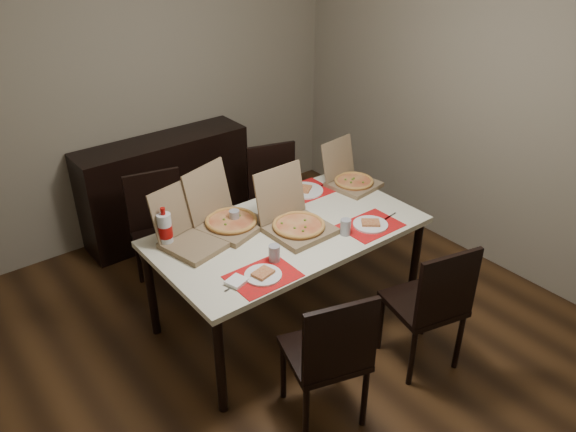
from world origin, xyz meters
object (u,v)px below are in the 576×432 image
object	(u,v)px
soda_bottle	(165,230)
chair_far_right	(276,196)
sideboard	(166,187)
chair_far_left	(160,228)
chair_near_right	(431,302)
pizza_box_center	(295,222)
dip_bowl	(285,209)
chair_near_left	(330,354)
dining_table	(288,237)

from	to	relation	value
soda_bottle	chair_far_right	bearing A→B (deg)	21.56
sideboard	soda_bottle	bearing A→B (deg)	-115.91
chair_far_left	soda_bottle	size ratio (longest dim) A/B	3.36
chair_near_right	pizza_box_center	distance (m)	1.01
chair_near_right	dip_bowl	size ratio (longest dim) A/B	7.95
sideboard	chair_far_left	bearing A→B (deg)	-119.89
dip_bowl	chair_far_left	bearing A→B (deg)	132.76
sideboard	chair_near_left	distance (m)	2.54
dining_table	chair_near_right	bearing A→B (deg)	-66.96
chair_near_left	pizza_box_center	xyz separation A→B (m)	(0.43, 0.84, 0.30)
dip_bowl	sideboard	bearing A→B (deg)	99.31
sideboard	soda_bottle	xyz separation A→B (m)	(-0.65, -1.33, 0.42)
dip_bowl	soda_bottle	bearing A→B (deg)	174.08
chair_far_left	soda_bottle	xyz separation A→B (m)	(-0.23, -0.61, 0.36)
chair_far_left	pizza_box_center	world-z (taller)	pizza_box_center
chair_near_left	chair_far_left	size ratio (longest dim) A/B	1.00
chair_far_right	soda_bottle	world-z (taller)	soda_bottle
pizza_box_center	soda_bottle	xyz separation A→B (m)	(-0.77, 0.35, 0.06)
sideboard	chair_near_right	distance (m)	2.62
chair_near_right	soda_bottle	size ratio (longest dim) A/B	3.36
dining_table	pizza_box_center	bearing A→B (deg)	-54.89
dip_bowl	soda_bottle	world-z (taller)	soda_bottle
dining_table	chair_near_right	world-z (taller)	chair_near_right
sideboard	chair_near_right	xyz separation A→B (m)	(0.49, -2.57, 0.06)
chair_far_left	chair_near_right	bearing A→B (deg)	-63.97
chair_near_left	pizza_box_center	world-z (taller)	pizza_box_center
chair_far_left	dining_table	bearing A→B (deg)	-61.10
chair_far_right	pizza_box_center	distance (m)	1.01
chair_far_right	sideboard	bearing A→B (deg)	125.48
chair_near_right	pizza_box_center	xyz separation A→B (m)	(-0.37, 0.89, 0.30)
sideboard	chair_far_right	size ratio (longest dim) A/B	1.61
dip_bowl	soda_bottle	size ratio (longest dim) A/B	0.42
pizza_box_center	soda_bottle	world-z (taller)	pizza_box_center
sideboard	chair_near_left	world-z (taller)	chair_near_left
soda_bottle	chair_near_left	bearing A→B (deg)	-73.98
chair_near_right	pizza_box_center	bearing A→B (deg)	112.40
pizza_box_center	dining_table	bearing A→B (deg)	125.11
dining_table	chair_near_right	size ratio (longest dim) A/B	1.94
dining_table	dip_bowl	xyz separation A→B (m)	(0.14, 0.22, 0.08)
pizza_box_center	chair_near_right	bearing A→B (deg)	-67.60
chair_near_left	chair_near_right	bearing A→B (deg)	-3.71
chair_near_left	chair_far_left	xyz separation A→B (m)	(-0.11, 1.80, 0.00)
dip_bowl	soda_bottle	distance (m)	0.89
sideboard	dip_bowl	bearing A→B (deg)	-80.69
chair_far_left	pizza_box_center	distance (m)	1.14
chair_near_left	chair_far_right	bearing A→B (deg)	61.74
dining_table	chair_far_right	xyz separation A→B (m)	(0.51, 0.80, -0.17)
sideboard	pizza_box_center	size ratio (longest dim) A/B	3.37
dip_bowl	pizza_box_center	bearing A→B (deg)	-112.97
chair_far_left	pizza_box_center	bearing A→B (deg)	-60.80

